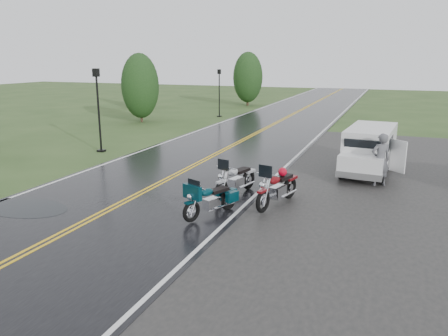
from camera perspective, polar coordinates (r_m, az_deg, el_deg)
name	(u,v)px	position (r m, az deg, el deg)	size (l,w,h in m)	color
ground	(122,204)	(14.62, -13.24, -4.61)	(120.00, 120.00, 0.00)	#2D471E
road	(230,147)	(23.23, 0.79, 2.76)	(8.00, 100.00, 0.04)	black
motorcycle_red	(263,192)	(13.13, 5.12, -3.13)	(0.88, 2.43, 1.44)	#610B0F
motorcycle_teal	(191,203)	(12.41, -4.30, -4.61)	(0.77, 2.11, 1.24)	#042B33
motorcycle_silver	(221,183)	(14.19, -0.34, -1.92)	(0.84, 2.30, 1.36)	#999AA0
van_white	(343,156)	(17.52, 15.32, 1.57)	(1.80, 4.80, 1.89)	silver
person_at_van	(380,161)	(16.93, 19.74, 0.92)	(0.71, 0.47, 1.95)	#525257
lamp_post_near_left	(99,110)	(22.71, -16.06, 7.24)	(0.36, 0.36, 4.18)	black
lamp_post_far_left	(219,93)	(35.44, -0.62, 9.76)	(0.33, 0.33, 3.81)	black
tree_left_mid	(141,93)	(33.02, -10.85, 9.61)	(2.74, 2.74, 4.28)	#1E3D19
tree_left_far	(248,83)	(44.18, 3.12, 11.05)	(2.92, 2.92, 4.49)	#1E3D19
pine_left_far	(137,83)	(43.05, -11.35, 10.86)	(2.25, 2.25, 4.69)	#1E3D19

